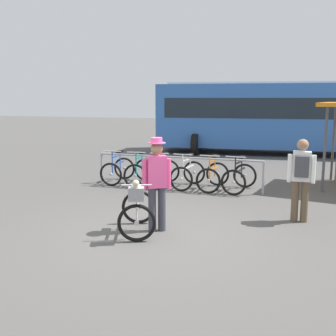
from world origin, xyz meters
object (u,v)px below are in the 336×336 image
at_px(pedestrian_with_backpack, 301,175).
at_px(bus_distant, 274,114).
at_px(racked_bike_blue, 118,170).
at_px(racked_bike_orange, 213,176).
at_px(racked_bike_white, 188,174).
at_px(featured_bicycle, 137,208).
at_px(racked_bike_black, 239,178).
at_px(racked_bike_yellow, 164,173).
at_px(person_with_featured_bike, 157,180).
at_px(racked_bike_teal, 140,171).

distance_m(pedestrian_with_backpack, bus_distant, 10.29).
distance_m(racked_bike_blue, racked_bike_orange, 2.80).
height_order(racked_bike_blue, racked_bike_orange, same).
xyz_separation_m(racked_bike_white, featured_bicycle, (0.15, -4.01, 0.12)).
distance_m(racked_bike_orange, pedestrian_with_backpack, 3.25).
relative_size(racked_bike_blue, racked_bike_black, 0.96).
xyz_separation_m(racked_bike_blue, racked_bike_yellow, (1.40, -0.02, 0.00)).
bearing_deg(person_with_featured_bike, racked_bike_teal, 115.96).
xyz_separation_m(featured_bicycle, pedestrian_with_backpack, (2.75, 1.68, 0.45)).
height_order(racked_bike_black, person_with_featured_bike, person_with_featured_bike).
bearing_deg(racked_bike_white, racked_bike_yellow, 179.08).
bearing_deg(racked_bike_orange, racked_bike_teal, 179.08).
distance_m(racked_bike_blue, person_with_featured_bike, 4.56).
distance_m(racked_bike_teal, racked_bike_black, 2.80).
relative_size(racked_bike_blue, racked_bike_white, 1.00).
distance_m(racked_bike_orange, bus_distant, 8.06).
relative_size(racked_bike_white, pedestrian_with_backpack, 0.69).
relative_size(racked_bike_black, person_with_featured_bike, 0.69).
xyz_separation_m(person_with_featured_bike, bus_distant, (1.32, 11.59, 0.79)).
bearing_deg(pedestrian_with_backpack, racked_bike_white, 141.27).
distance_m(racked_bike_blue, racked_bike_yellow, 1.40).
distance_m(racked_bike_yellow, racked_bike_white, 0.70).
height_order(racked_bike_white, person_with_featured_bike, person_with_featured_bike).
relative_size(racked_bike_yellow, featured_bicycle, 0.89).
bearing_deg(racked_bike_orange, featured_bicycle, -97.78).
relative_size(racked_bike_blue, racked_bike_yellow, 1.01).
bearing_deg(racked_bike_white, racked_bike_blue, 179.08).
bearing_deg(racked_bike_orange, racked_bike_blue, 179.08).
height_order(racked_bike_white, bus_distant, bus_distant).
bearing_deg(racked_bike_yellow, racked_bike_teal, 179.08).
xyz_separation_m(racked_bike_teal, racked_bike_orange, (2.10, -0.03, 0.00)).
relative_size(racked_bike_orange, bus_distant, 0.11).
xyz_separation_m(racked_bike_yellow, racked_bike_black, (2.10, -0.03, 0.00)).
bearing_deg(racked_bike_yellow, featured_bicycle, -78.00).
distance_m(racked_bike_orange, racked_bike_black, 0.70).
xyz_separation_m(racked_bike_white, person_with_featured_bike, (0.42, -3.72, 0.58)).
xyz_separation_m(racked_bike_teal, featured_bicycle, (1.55, -4.03, 0.12)).
bearing_deg(pedestrian_with_backpack, bus_distant, 96.53).
bearing_deg(racked_bike_teal, bus_distant, 68.20).
distance_m(racked_bike_teal, bus_distant, 8.56).
xyz_separation_m(racked_bike_blue, racked_bike_teal, (0.70, -0.01, 0.00)).
distance_m(racked_bike_yellow, person_with_featured_bike, 3.94).
height_order(racked_bike_yellow, racked_bike_orange, same).
height_order(featured_bicycle, pedestrian_with_backpack, pedestrian_with_backpack).
bearing_deg(racked_bike_yellow, bus_distant, 72.76).
height_order(racked_bike_orange, person_with_featured_bike, person_with_featured_bike).
relative_size(racked_bike_teal, racked_bike_orange, 1.02).
distance_m(racked_bike_blue, racked_bike_white, 2.10).
bearing_deg(racked_bike_orange, pedestrian_with_backpack, -46.44).
height_order(featured_bicycle, person_with_featured_bike, person_with_featured_bike).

